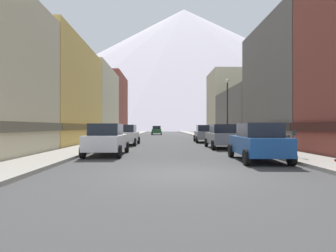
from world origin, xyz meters
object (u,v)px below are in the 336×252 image
at_px(car_right_0, 258,142).
at_px(trash_bin_right, 285,144).
at_px(car_right_2, 205,134).
at_px(pedestrian_0, 103,135).
at_px(car_right_1, 222,136).
at_px(parking_meter_near, 295,139).
at_px(car_left_1, 126,135).
at_px(car_driving_0, 157,130).
at_px(streetlamp_right, 227,101).
at_px(car_left_0, 107,139).
at_px(potted_plant_0, 260,138).

relative_size(car_right_0, trash_bin_right, 4.58).
xyz_separation_m(car_right_2, trash_bin_right, (2.55, -13.23, -0.26)).
xyz_separation_m(car_right_0, pedestrian_0, (-10.05, 13.95, -0.05)).
relative_size(car_right_1, parking_meter_near, 3.33).
bearing_deg(trash_bin_right, car_left_1, 138.40).
bearing_deg(trash_bin_right, car_right_0, -131.16).
xyz_separation_m(car_left_1, car_driving_0, (2.20, 32.57, 0.00)).
relative_size(car_right_0, parking_meter_near, 3.37).
bearing_deg(streetlamp_right, car_left_0, -133.17).
xyz_separation_m(car_left_0, pedestrian_0, (-2.45, 11.01, -0.05)).
height_order(car_left_0, pedestrian_0, car_left_0).
xyz_separation_m(car_right_0, parking_meter_near, (1.95, 0.44, 0.11)).
distance_m(car_right_2, potted_plant_0, 7.98).
xyz_separation_m(car_driving_0, potted_plant_0, (8.60, -35.66, -0.16)).
relative_size(car_left_0, streetlamp_right, 0.75).
relative_size(car_left_0, car_left_1, 0.99).
bearing_deg(parking_meter_near, car_right_0, -167.21).
distance_m(car_left_1, potted_plant_0, 11.24).
height_order(car_right_0, car_driving_0, same).
xyz_separation_m(car_right_2, parking_meter_near, (1.95, -15.70, 0.11)).
bearing_deg(trash_bin_right, car_left_0, 179.93).
distance_m(car_left_1, trash_bin_right, 13.58).
bearing_deg(potted_plant_0, trash_bin_right, -96.27).
height_order(car_right_1, trash_bin_right, car_right_1).
distance_m(car_left_0, parking_meter_near, 9.87).
xyz_separation_m(car_right_0, trash_bin_right, (2.55, 2.92, -0.26)).
relative_size(trash_bin_right, pedestrian_0, 0.64).
xyz_separation_m(car_driving_0, pedestrian_0, (-4.65, -30.55, -0.05)).
distance_m(car_left_1, car_right_2, 8.69).
distance_m(car_left_0, trash_bin_right, 10.15).
height_order(parking_meter_near, streetlamp_right, streetlamp_right).
height_order(car_left_1, potted_plant_0, car_left_1).
bearing_deg(car_driving_0, pedestrian_0, -98.65).
height_order(car_left_0, potted_plant_0, car_left_0).
bearing_deg(parking_meter_near, pedestrian_0, 131.63).
relative_size(car_right_1, potted_plant_0, 4.25).
height_order(car_right_0, potted_plant_0, car_right_0).
xyz_separation_m(parking_meter_near, potted_plant_0, (1.25, 8.40, -0.28)).
relative_size(car_left_1, car_right_0, 0.99).
bearing_deg(potted_plant_0, parking_meter_near, -98.47).
distance_m(car_right_2, trash_bin_right, 13.47).
distance_m(car_left_0, car_right_1, 9.04).
height_order(car_left_1, trash_bin_right, car_left_1).
bearing_deg(car_right_0, car_left_1, 122.49).
relative_size(car_left_0, car_right_2, 0.98).
height_order(car_right_1, streetlamp_right, streetlamp_right).
distance_m(car_right_1, parking_meter_near, 7.63).
relative_size(car_right_0, pedestrian_0, 2.93).
bearing_deg(potted_plant_0, car_right_0, -109.92).
xyz_separation_m(potted_plant_0, pedestrian_0, (-13.25, 5.11, 0.11)).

